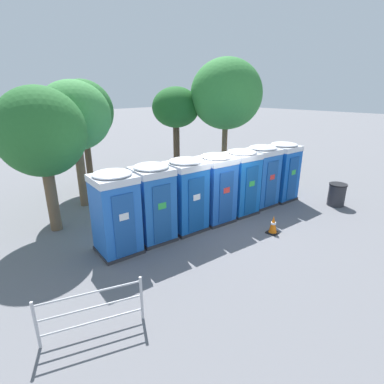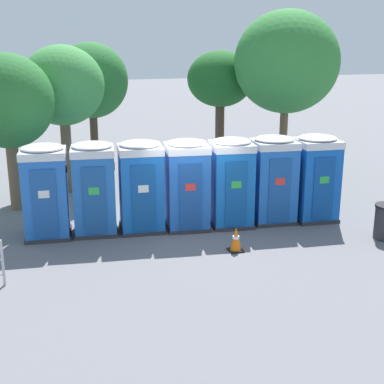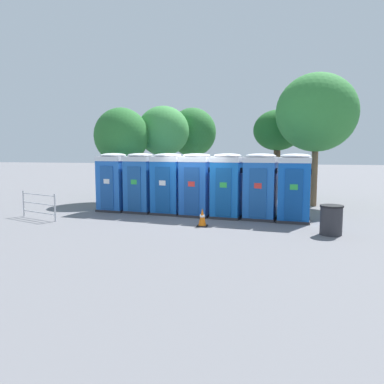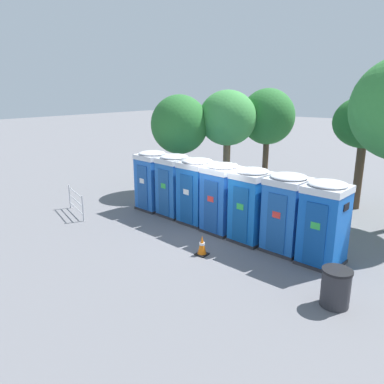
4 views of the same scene
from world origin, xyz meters
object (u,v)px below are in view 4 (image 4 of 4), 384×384
object	(u,v)px
portapotty_1	(174,185)
street_tree_4	(365,124)
portapotty_5	(286,213)
street_tree_1	(268,117)
street_tree_2	(228,119)
portapotty_0	(153,180)
traffic_cone	(202,246)
trash_can	(336,288)
portapotty_2	(197,191)
event_barrier	(76,201)
street_tree_3	(179,125)
portapotty_3	(222,198)
portapotty_4	(251,205)
portapotty_6	(324,223)

from	to	relation	value
portapotty_1	street_tree_4	size ratio (longest dim) A/B	0.53
portapotty_5	portapotty_1	bearing A→B (deg)	173.14
portapotty_5	street_tree_1	world-z (taller)	street_tree_1
portapotty_1	street_tree_2	size ratio (longest dim) A/B	0.50
portapotty_0	traffic_cone	distance (m)	5.23
trash_can	portapotty_2	bearing A→B (deg)	155.91
portapotty_0	event_barrier	xyz separation A→B (m)	(-2.04, -2.49, -0.72)
portapotty_1	event_barrier	xyz separation A→B (m)	(-3.32, -2.39, -0.72)
street_tree_3	street_tree_4	xyz separation A→B (m)	(7.81, 2.52, 0.31)
portapotty_0	traffic_cone	world-z (taller)	portapotty_0
trash_can	event_barrier	world-z (taller)	event_barrier
street_tree_1	portapotty_5	bearing A→B (deg)	-59.09
portapotty_2	portapotty_0	bearing A→B (deg)	173.91
portapotty_5	event_barrier	xyz separation A→B (m)	(-8.40, -1.78, -0.72)
portapotty_5	trash_can	distance (m)	3.34
portapotty_0	portapotty_2	xyz separation A→B (m)	(2.55, -0.27, -0.00)
portapotty_5	street_tree_4	world-z (taller)	street_tree_4
portapotty_5	street_tree_2	size ratio (longest dim) A/B	0.50
portapotty_2	portapotty_5	xyz separation A→B (m)	(3.81, -0.43, -0.00)
portapotty_1	street_tree_4	bearing A→B (deg)	43.60
trash_can	street_tree_1	bearing A→B (deg)	124.90
portapotty_3	portapotty_0	bearing A→B (deg)	172.65
street_tree_4	trash_can	world-z (taller)	street_tree_4
portapotty_3	street_tree_2	xyz separation A→B (m)	(-2.83, 4.88, 2.38)
portapotty_0	portapotty_5	bearing A→B (deg)	-6.32
portapotty_5	portapotty_3	bearing A→B (deg)	175.23
portapotty_5	portapotty_4	bearing A→B (deg)	177.43
portapotty_0	street_tree_2	size ratio (longest dim) A/B	0.50
portapotty_2	event_barrier	size ratio (longest dim) A/B	1.32
street_tree_2	event_barrier	world-z (taller)	street_tree_2
street_tree_2	event_barrier	distance (m)	8.12
portapotty_0	street_tree_4	world-z (taller)	street_tree_4
portapotty_2	portapotty_4	bearing A→B (deg)	-8.43
street_tree_3	portapotty_0	bearing A→B (deg)	-74.39
portapotty_2	street_tree_2	bearing A→B (deg)	108.64
portapotty_2	street_tree_2	world-z (taller)	street_tree_2
portapotty_2	portapotty_5	bearing A→B (deg)	-6.47
street_tree_3	traffic_cone	bearing A→B (deg)	-46.02
portapotty_4	event_barrier	bearing A→B (deg)	-165.50
portapotty_0	portapotty_4	size ratio (longest dim) A/B	1.00
portapotty_2	street_tree_1	distance (m)	6.96
portapotty_3	event_barrier	distance (m)	6.22
street_tree_4	traffic_cone	size ratio (longest dim) A/B	7.51
portapotty_4	street_tree_2	size ratio (longest dim) A/B	0.50
portapotty_0	trash_can	distance (m)	9.19
portapotty_5	traffic_cone	size ratio (longest dim) A/B	3.97
portapotty_2	street_tree_3	size ratio (longest dim) A/B	0.53
street_tree_3	street_tree_4	distance (m)	8.21
portapotty_6	portapotty_0	bearing A→B (deg)	173.05
trash_can	traffic_cone	distance (m)	4.23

